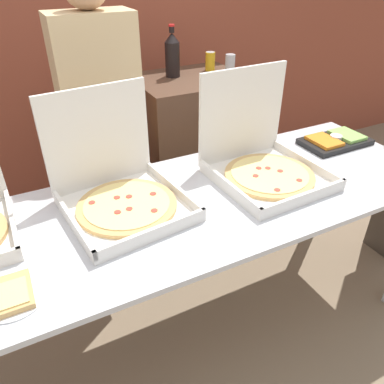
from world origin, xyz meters
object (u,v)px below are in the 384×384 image
at_px(pizza_box_far_right, 120,188).
at_px(paper_plate_front_center, 13,294).
at_px(person_guest_cap, 106,141).
at_px(soda_can_silver, 230,64).
at_px(veggie_tray, 335,141).
at_px(soda_can_colored, 210,61).
at_px(soda_bottle, 172,55).
at_px(pizza_box_near_left, 262,160).

distance_m(pizza_box_far_right, paper_plate_front_center, 0.59).
bearing_deg(paper_plate_front_center, person_guest_cap, 57.67).
bearing_deg(person_guest_cap, soda_can_silver, -163.52).
height_order(veggie_tray, soda_can_colored, soda_can_colored).
xyz_separation_m(veggie_tray, person_guest_cap, (-1.19, 0.51, 0.04)).
xyz_separation_m(pizza_box_far_right, soda_can_colored, (0.97, 0.95, 0.22)).
distance_m(soda_can_silver, soda_can_colored, 0.15).
bearing_deg(paper_plate_front_center, soda_can_colored, 41.95).
xyz_separation_m(paper_plate_front_center, soda_bottle, (1.15, 1.28, 0.37)).
xyz_separation_m(soda_can_silver, soda_can_colored, (-0.08, 0.12, 0.00)).
height_order(veggie_tray, soda_can_silver, soda_can_silver).
xyz_separation_m(pizza_box_near_left, veggie_tray, (0.59, 0.10, -0.06)).
xyz_separation_m(soda_bottle, person_guest_cap, (-0.59, -0.39, -0.32)).
bearing_deg(person_guest_cap, veggie_tray, 156.76).
height_order(pizza_box_far_right, soda_bottle, soda_bottle).
relative_size(pizza_box_far_right, soda_bottle, 1.71).
bearing_deg(pizza_box_far_right, pizza_box_near_left, -11.61).
bearing_deg(veggie_tray, pizza_box_far_right, -178.49).
relative_size(pizza_box_near_left, soda_bottle, 1.64).
bearing_deg(veggie_tray, soda_bottle, 123.79).
xyz_separation_m(soda_can_silver, person_guest_cap, (-0.96, -0.29, -0.24)).
bearing_deg(person_guest_cap, soda_can_colored, -155.20).
bearing_deg(soda_can_colored, pizza_box_far_right, -135.61).
relative_size(paper_plate_front_center, soda_can_silver, 1.73).
height_order(pizza_box_far_right, pizza_box_near_left, pizza_box_near_left).
bearing_deg(soda_bottle, soda_can_colored, 3.41).
bearing_deg(pizza_box_near_left, paper_plate_front_center, -168.50).
height_order(soda_bottle, soda_can_silver, soda_bottle).
bearing_deg(soda_can_silver, soda_can_colored, 124.69).
distance_m(veggie_tray, soda_bottle, 1.14).
bearing_deg(pizza_box_near_left, soda_can_silver, 65.90).
relative_size(pizza_box_far_right, person_guest_cap, 0.30).
xyz_separation_m(soda_bottle, soda_can_colored, (0.29, 0.02, -0.08)).
xyz_separation_m(pizza_box_near_left, soda_can_silver, (0.36, 0.89, 0.22)).
distance_m(pizza_box_far_right, soda_can_colored, 1.38).
xyz_separation_m(pizza_box_far_right, person_guest_cap, (0.09, 0.55, -0.02)).
relative_size(pizza_box_far_right, pizza_box_near_left, 1.04).
height_order(pizza_box_near_left, veggie_tray, pizza_box_near_left).
bearing_deg(soda_bottle, soda_can_silver, -15.54).
xyz_separation_m(soda_can_colored, person_guest_cap, (-0.88, -0.41, -0.24)).
height_order(pizza_box_near_left, soda_bottle, soda_bottle).
distance_m(pizza_box_near_left, soda_can_colored, 1.07).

